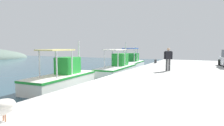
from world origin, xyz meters
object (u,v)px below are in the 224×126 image
at_px(fishing_boat_third, 118,68).
at_px(pelican, 2,106).
at_px(fishing_boat_second, 63,78).
at_px(mooring_bollard_second, 155,61).
at_px(fishing_boat_fourth, 132,63).
at_px(fisherman_standing, 168,58).

distance_m(fishing_boat_third, pelican, 13.68).
height_order(fishing_boat_third, pelican, fishing_boat_third).
bearing_deg(pelican, fishing_boat_second, 30.11).
height_order(fishing_boat_second, mooring_bollard_second, fishing_boat_second).
relative_size(pelican, mooring_bollard_second, 2.35).
distance_m(fishing_boat_second, fishing_boat_fourth, 13.51).
distance_m(fishing_boat_fourth, fisherman_standing, 10.07).
bearing_deg(fishing_boat_second, fishing_boat_fourth, 1.50).
distance_m(fishing_boat_fourth, mooring_bollard_second, 3.79).
bearing_deg(mooring_bollard_second, fisherman_standing, -158.81).
bearing_deg(mooring_bollard_second, fishing_boat_second, 165.51).
distance_m(fishing_boat_fourth, pelican, 20.45).
bearing_deg(fishing_boat_fourth, fisherman_standing, -143.36).
height_order(fishing_boat_second, fishing_boat_third, fishing_boat_third).
xyz_separation_m(fishing_boat_second, mooring_bollard_second, (11.97, -3.09, 0.34)).
distance_m(fishing_boat_third, fisherman_standing, 5.16).
height_order(fishing_boat_second, fishing_boat_fourth, fishing_boat_second).
bearing_deg(fisherman_standing, fishing_boat_second, 134.30).
bearing_deg(fishing_boat_second, fisherman_standing, -45.70).
relative_size(fishing_boat_fourth, mooring_bollard_second, 13.32).
distance_m(pelican, fisherman_standing, 12.15).
distance_m(fishing_boat_third, fishing_boat_fourth, 6.77).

